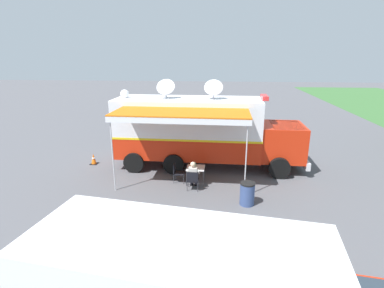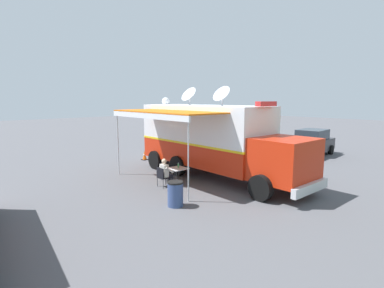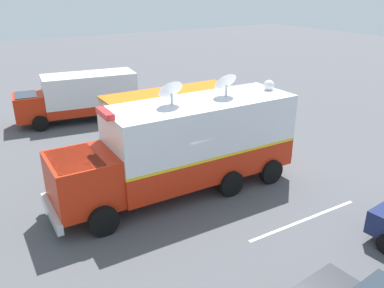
% 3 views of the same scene
% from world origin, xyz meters
% --- Properties ---
extents(ground_plane, '(100.00, 100.00, 0.00)m').
position_xyz_m(ground_plane, '(0.00, 0.00, 0.00)').
color(ground_plane, '#515156').
extents(lot_stripe, '(0.23, 4.80, 0.01)m').
position_xyz_m(lot_stripe, '(-3.99, -1.63, 0.00)').
color(lot_stripe, silver).
rests_on(lot_stripe, ground).
extents(command_truck, '(4.98, 9.54, 4.53)m').
position_xyz_m(command_truck, '(0.05, 0.75, 1.95)').
color(command_truck, red).
rests_on(command_truck, ground).
extents(folding_table, '(0.82, 0.82, 0.73)m').
position_xyz_m(folding_table, '(2.20, 0.57, 0.67)').
color(folding_table, silver).
rests_on(folding_table, ground).
extents(water_bottle, '(0.07, 0.07, 0.22)m').
position_xyz_m(water_bottle, '(2.12, 0.53, 0.83)').
color(water_bottle, '#3F9959').
rests_on(water_bottle, folding_table).
extents(folding_chair_at_table, '(0.49, 0.49, 0.87)m').
position_xyz_m(folding_chair_at_table, '(3.00, 0.50, 0.51)').
color(folding_chair_at_table, black).
rests_on(folding_chair_at_table, ground).
extents(folding_chair_beside_table, '(0.49, 0.49, 0.87)m').
position_xyz_m(folding_chair_beside_table, '(2.16, -0.28, 0.51)').
color(folding_chair_beside_table, black).
rests_on(folding_chair_beside_table, ground).
extents(seated_responder, '(0.67, 0.56, 1.25)m').
position_xyz_m(seated_responder, '(2.81, 0.50, 0.65)').
color(seated_responder, silver).
rests_on(seated_responder, ground).
extents(trash_bin, '(0.57, 0.57, 0.91)m').
position_xyz_m(trash_bin, '(4.08, 2.70, 0.46)').
color(trash_bin, '#384C7F').
rests_on(trash_bin, ground).
extents(traffic_cone, '(0.36, 0.36, 0.58)m').
position_xyz_m(traffic_cone, '(0.29, -5.00, 0.28)').
color(traffic_cone, black).
rests_on(traffic_cone, ground).
extents(car_behind_truck, '(4.33, 2.28, 1.76)m').
position_xyz_m(car_behind_truck, '(-8.98, 1.35, 0.88)').
color(car_behind_truck, '#2D2D33').
rests_on(car_behind_truck, ground).
extents(car_far_corner, '(4.34, 2.29, 1.76)m').
position_xyz_m(car_far_corner, '(-7.81, -3.35, 0.88)').
color(car_far_corner, navy).
rests_on(car_far_corner, ground).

